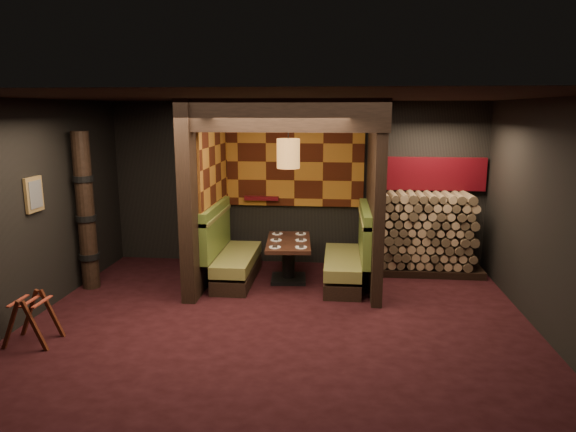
# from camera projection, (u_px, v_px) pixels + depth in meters

# --- Properties ---
(floor) EXTENTS (6.50, 5.50, 0.02)m
(floor) POSITION_uv_depth(u_px,v_px,m) (278.00, 324.00, 6.62)
(floor) COLOR black
(floor) RESTS_ON ground
(ceiling) EXTENTS (6.50, 5.50, 0.02)m
(ceiling) POSITION_uv_depth(u_px,v_px,m) (277.00, 96.00, 6.03)
(ceiling) COLOR black
(ceiling) RESTS_ON ground
(wall_back) EXTENTS (6.50, 0.02, 2.85)m
(wall_back) POSITION_uv_depth(u_px,v_px,m) (296.00, 184.00, 9.01)
(wall_back) COLOR black
(wall_back) RESTS_ON ground
(wall_front) EXTENTS (6.50, 0.02, 2.85)m
(wall_front) POSITION_uv_depth(u_px,v_px,m) (232.00, 294.00, 3.63)
(wall_front) COLOR black
(wall_front) RESTS_ON ground
(wall_left) EXTENTS (0.02, 5.50, 2.85)m
(wall_left) POSITION_uv_depth(u_px,v_px,m) (28.00, 211.00, 6.64)
(wall_left) COLOR black
(wall_left) RESTS_ON ground
(wall_right) EXTENTS (0.02, 5.50, 2.85)m
(wall_right) POSITION_uv_depth(u_px,v_px,m) (553.00, 221.00, 6.01)
(wall_right) COLOR black
(wall_right) RESTS_ON ground
(partition_left) EXTENTS (0.20, 2.20, 2.85)m
(partition_left) POSITION_uv_depth(u_px,v_px,m) (205.00, 193.00, 8.06)
(partition_left) COLOR black
(partition_left) RESTS_ON floor
(partition_right) EXTENTS (0.15, 2.10, 2.85)m
(partition_right) POSITION_uv_depth(u_px,v_px,m) (375.00, 195.00, 7.86)
(partition_right) COLOR black
(partition_right) RESTS_ON floor
(header_beam) EXTENTS (2.85, 0.18, 0.44)m
(header_beam) POSITION_uv_depth(u_px,v_px,m) (282.00, 115.00, 6.76)
(header_beam) COLOR black
(header_beam) RESTS_ON partition_left
(tapa_back_panel) EXTENTS (2.40, 0.06, 1.55)m
(tapa_back_panel) POSITION_uv_depth(u_px,v_px,m) (294.00, 162.00, 8.89)
(tapa_back_panel) COLOR #9F5F1D
(tapa_back_panel) RESTS_ON wall_back
(tapa_side_panel) EXTENTS (0.04, 1.85, 1.45)m
(tapa_side_panel) POSITION_uv_depth(u_px,v_px,m) (214.00, 165.00, 8.13)
(tapa_side_panel) COLOR #9F5F1D
(tapa_side_panel) RESTS_ON partition_left
(lacquer_shelf) EXTENTS (0.60, 0.12, 0.07)m
(lacquer_shelf) POSITION_uv_depth(u_px,v_px,m) (262.00, 198.00, 9.01)
(lacquer_shelf) COLOR #510B11
(lacquer_shelf) RESTS_ON wall_back
(booth_bench_left) EXTENTS (0.68, 1.60, 1.14)m
(booth_bench_left) POSITION_uv_depth(u_px,v_px,m) (231.00, 256.00, 8.23)
(booth_bench_left) COLOR black
(booth_bench_left) RESTS_ON floor
(booth_bench_right) EXTENTS (0.68, 1.60, 1.14)m
(booth_bench_right) POSITION_uv_depth(u_px,v_px,m) (349.00, 259.00, 8.05)
(booth_bench_right) COLOR black
(booth_bench_right) RESTS_ON floor
(dining_table) EXTENTS (0.78, 1.31, 0.67)m
(dining_table) POSITION_uv_depth(u_px,v_px,m) (289.00, 255.00, 8.20)
(dining_table) COLOR black
(dining_table) RESTS_ON floor
(place_settings) EXTENTS (0.64, 1.07, 0.03)m
(place_settings) POSITION_uv_depth(u_px,v_px,m) (289.00, 240.00, 8.15)
(place_settings) COLOR white
(place_settings) RESTS_ON dining_table
(pendant_lamp) EXTENTS (0.35, 0.35, 1.03)m
(pendant_lamp) POSITION_uv_depth(u_px,v_px,m) (288.00, 153.00, 7.82)
(pendant_lamp) COLOR #9C662F
(pendant_lamp) RESTS_ON ceiling
(framed_picture) EXTENTS (0.05, 0.36, 0.46)m
(framed_picture) POSITION_uv_depth(u_px,v_px,m) (34.00, 194.00, 6.69)
(framed_picture) COLOR olive
(framed_picture) RESTS_ON wall_left
(luggage_rack) EXTENTS (0.59, 0.42, 0.63)m
(luggage_rack) POSITION_uv_depth(u_px,v_px,m) (32.00, 317.00, 6.01)
(luggage_rack) COLOR #3E180C
(luggage_rack) RESTS_ON floor
(totem_column) EXTENTS (0.31, 0.31, 2.40)m
(totem_column) POSITION_uv_depth(u_px,v_px,m) (86.00, 212.00, 7.74)
(totem_column) COLOR black
(totem_column) RESTS_ON floor
(firewood_stack) EXTENTS (1.73, 0.70, 1.36)m
(firewood_stack) POSITION_uv_depth(u_px,v_px,m) (430.00, 234.00, 8.55)
(firewood_stack) COLOR black
(firewood_stack) RESTS_ON floor
(mosaic_header) EXTENTS (1.83, 0.10, 0.56)m
(mosaic_header) POSITION_uv_depth(u_px,v_px,m) (430.00, 174.00, 8.67)
(mosaic_header) COLOR maroon
(mosaic_header) RESTS_ON wall_back
(bay_front_post) EXTENTS (0.08, 0.08, 2.85)m
(bay_front_post) POSITION_uv_depth(u_px,v_px,m) (379.00, 192.00, 8.10)
(bay_front_post) COLOR black
(bay_front_post) RESTS_ON floor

